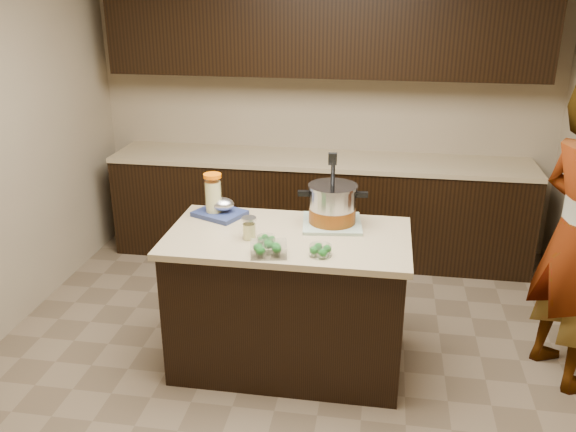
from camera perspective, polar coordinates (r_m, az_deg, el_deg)
name	(u,v)px	position (r m, az deg, el deg)	size (l,w,h in m)	color
ground_plane	(288,361)	(4.10, 0.00, -13.41)	(4.00, 4.00, 0.00)	brown
room_shell	(288,99)	(3.42, 0.00, 10.90)	(4.04, 4.04, 2.72)	tan
back_cabinets	(320,152)	(5.28, 3.03, 6.00)	(3.60, 0.63, 2.33)	black
island	(288,300)	(3.86, 0.00, -7.88)	(1.46, 0.81, 0.90)	black
dish_towel	(332,223)	(3.81, 4.13, -0.67)	(0.36, 0.36, 0.02)	#4E7556
stock_pot	(332,206)	(3.77, 4.18, 0.90)	(0.43, 0.33, 0.44)	#B7B7BC
lemonade_pitcher	(213,197)	(3.93, -7.01, 1.81)	(0.15, 0.15, 0.28)	#D7D083
mason_jar	(249,229)	(3.59, -3.65, -1.18)	(0.11, 0.11, 0.14)	#D7D083
broccoli_tub_left	(266,241)	(3.52, -2.05, -2.31)	(0.12, 0.12, 0.05)	silver
broccoli_tub_right	(320,251)	(3.38, 3.05, -3.28)	(0.14, 0.14, 0.06)	silver
broccoli_tub_rect	(269,250)	(3.38, -1.82, -3.19)	(0.23, 0.18, 0.07)	silver
blue_tray	(221,210)	(3.96, -6.30, 0.56)	(0.37, 0.34, 0.11)	navy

